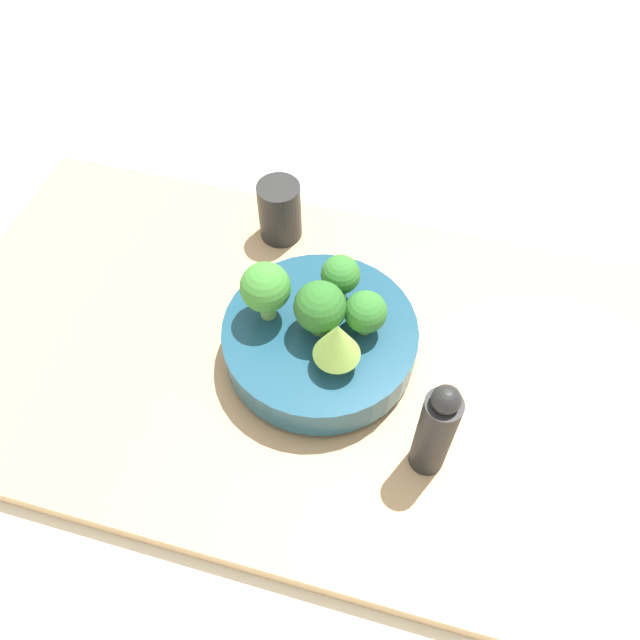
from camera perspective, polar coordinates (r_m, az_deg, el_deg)
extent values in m
plane|color=beige|center=(0.93, 1.31, -4.99)|extent=(6.00, 6.00, 0.00)
cube|color=tan|center=(0.91, 1.33, -4.43)|extent=(1.19, 0.60, 0.04)
cylinder|color=navy|center=(0.90, 0.00, -2.95)|extent=(0.12, 0.12, 0.01)
cylinder|color=navy|center=(0.87, 0.00, -1.77)|extent=(0.27, 0.27, 0.05)
cylinder|color=#609347|center=(0.84, 0.00, -0.30)|extent=(0.03, 0.03, 0.02)
sphere|color=#286023|center=(0.81, 0.00, 1.21)|extent=(0.07, 0.07, 0.07)
cylinder|color=#6BA34C|center=(0.81, 1.51, -3.58)|extent=(0.03, 0.03, 0.03)
cone|color=#84AD47|center=(0.77, 1.58, -1.85)|extent=(0.06, 0.06, 0.06)
cylinder|color=#6BA34C|center=(0.84, 4.07, -0.47)|extent=(0.02, 0.02, 0.02)
sphere|color=#2D6B28|center=(0.82, 4.19, 0.75)|extent=(0.06, 0.06, 0.06)
cylinder|color=#7AB256|center=(0.87, 1.82, 2.71)|extent=(0.02, 0.02, 0.03)
sphere|color=#2D6B28|center=(0.84, 1.89, 4.18)|extent=(0.05, 0.05, 0.05)
cylinder|color=#7AB256|center=(0.85, -4.82, 1.26)|extent=(0.02, 0.02, 0.04)
sphere|color=#387A2D|center=(0.82, -5.02, 3.01)|extent=(0.07, 0.07, 0.07)
cylinder|color=black|center=(1.02, -3.70, 9.92)|extent=(0.07, 0.07, 0.10)
cylinder|color=black|center=(0.77, 10.41, -10.21)|extent=(0.04, 0.04, 0.15)
sphere|color=black|center=(0.70, 11.47, -7.15)|extent=(0.03, 0.03, 0.03)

